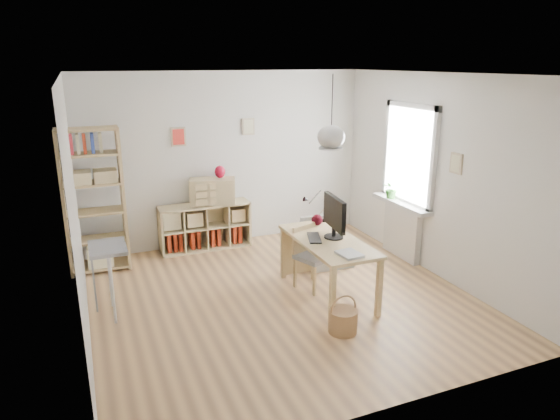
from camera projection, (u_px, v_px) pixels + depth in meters
name	position (u px, v px, depth m)	size (l,w,h in m)	color
ground	(282.00, 298.00, 6.22)	(4.50, 4.50, 0.00)	tan
room_shell	(331.00, 137.00, 5.71)	(4.50, 4.50, 4.50)	white
window_unit	(410.00, 155.00, 7.12)	(0.07, 1.16, 1.46)	white
radiator	(402.00, 231.00, 7.43)	(0.10, 0.80, 0.80)	silver
windowsill	(401.00, 204.00, 7.29)	(0.22, 1.20, 0.06)	silver
desk	(328.00, 247.00, 6.10)	(0.70, 1.50, 0.75)	tan
cube_shelf	(203.00, 230.00, 7.81)	(1.40, 0.38, 0.72)	beige
tall_bookshelf	(93.00, 195.00, 6.77)	(0.80, 0.38, 2.00)	tan
side_table	(103.00, 262.00, 5.60)	(0.40, 0.55, 0.85)	gray
chair	(311.00, 253.00, 6.42)	(0.52, 0.52, 0.82)	gray
wicker_basket	(343.00, 320.00, 5.40)	(0.32, 0.32, 0.44)	#9D6E47
storage_chest	(327.00, 249.00, 7.22)	(0.67, 0.75, 0.67)	silver
monitor	(334.00, 215.00, 6.05)	(0.24, 0.60, 0.52)	black
keyboard	(314.00, 238.00, 6.10)	(0.15, 0.39, 0.02)	black
task_lamp	(314.00, 205.00, 6.54)	(0.38, 0.14, 0.41)	black
yarn_ball	(317.00, 220.00, 6.58)	(0.15, 0.15, 0.15)	#4D0A1A
paper_tray	(349.00, 254.00, 5.57)	(0.22, 0.28, 0.03)	silver
drawer_chest	(213.00, 191.00, 7.66)	(0.69, 0.31, 0.39)	beige
red_vase	(220.00, 172.00, 7.62)	(0.16, 0.16, 0.19)	#A80E28
potted_plant	(392.00, 189.00, 7.44)	(0.26, 0.23, 0.29)	#34732B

